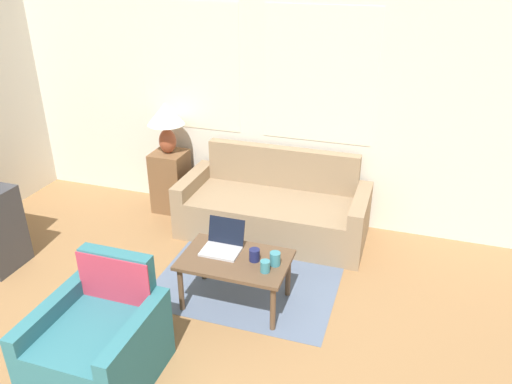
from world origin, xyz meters
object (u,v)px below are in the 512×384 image
laptop (223,243)px  cup_yellow (275,259)px  armchair (101,343)px  cup_navy (254,255)px  coffee_table (235,264)px  cup_white (265,266)px  table_lamp (166,119)px  couch (274,209)px

laptop → cup_yellow: bearing=-10.2°
armchair → cup_navy: armchair is taller
coffee_table → cup_white: cup_white is taller
table_lamp → cup_navy: 2.03m
coffee_table → cup_navy: cup_navy is taller
couch → laptop: 1.15m
table_lamp → couch: bearing=-6.3°
table_lamp → coffee_table: size_ratio=0.63×
coffee_table → cup_navy: bearing=7.1°
armchair → cup_yellow: bearing=48.2°
laptop → cup_white: laptop is taller
couch → cup_navy: size_ratio=18.53×
table_lamp → laptop: (1.12, -1.26, -0.57)m
cup_navy → table_lamp: bearing=136.7°
table_lamp → laptop: bearing=-48.3°
armchair → cup_white: bearing=46.4°
coffee_table → laptop: (-0.14, 0.10, 0.11)m
coffee_table → cup_navy: size_ratio=8.57×
cup_white → table_lamp: bearing=136.6°
armchair → table_lamp: table_lamp is taller
cup_navy → cup_yellow: size_ratio=0.93×
armchair → table_lamp: bearing=105.9°
laptop → cup_navy: size_ratio=3.04×
laptop → cup_navy: 0.31m
couch → coffee_table: couch is taller
cup_yellow → cup_white: 0.12m
armchair → table_lamp: (-0.67, 2.36, 0.78)m
laptop → cup_yellow: size_ratio=2.82×
couch → cup_white: couch is taller
armchair → cup_white: armchair is taller
table_lamp → laptop: 1.78m
armchair → cup_navy: bearing=54.2°
couch → laptop: (-0.11, -1.12, 0.23)m
armchair → coffee_table: armchair is taller
couch → armchair: (-0.56, -2.23, 0.01)m
armchair → coffee_table: size_ratio=0.94×
cup_yellow → laptop: bearing=169.8°
couch → laptop: size_ratio=6.09×
table_lamp → cup_yellow: 2.15m
table_lamp → coffee_table: 1.97m
cup_navy → cup_white: bearing=-43.7°
couch → laptop: couch is taller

